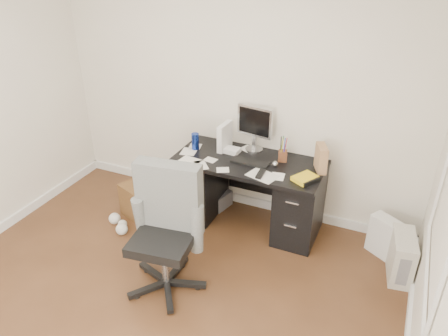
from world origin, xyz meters
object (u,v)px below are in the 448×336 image
Objects in this scene: office_chair at (163,234)px; pc_tower at (401,256)px; keyboard at (250,162)px; desk at (248,191)px; wicker_basket at (143,199)px; lcd_monitor at (255,128)px.

pc_tower is at bearing 20.26° from office_chair.
keyboard is 0.89× the size of pc_tower.
desk reaches higher than wicker_basket.
office_chair is at bearing -160.85° from pc_tower.
keyboard is 1.63m from pc_tower.
lcd_monitor is 1.32× the size of wicker_basket.
desk is at bearing 15.72° from wicker_basket.
keyboard reaches higher than pc_tower.
pc_tower is (1.56, -0.20, -0.19)m from desk.
pc_tower is at bearing -7.25° from lcd_monitor.
pc_tower is (1.60, -0.45, -0.78)m from lcd_monitor.
lcd_monitor reaches higher than desk.
lcd_monitor reaches higher than pc_tower.
desk is 3.06× the size of lcd_monitor.
wicker_basket is (-2.67, -0.11, -0.03)m from pc_tower.
lcd_monitor is at bearing 155.44° from pc_tower.
wicker_basket is (-0.81, 0.88, -0.38)m from office_chair.
pc_tower is at bearing -7.32° from desk.
lcd_monitor is (-0.04, 0.25, 0.60)m from desk.
office_chair is (-0.26, -1.44, -0.43)m from lcd_monitor.
wicker_basket is at bearing 124.93° from office_chair.
office_chair is at bearing -47.23° from wicker_basket.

